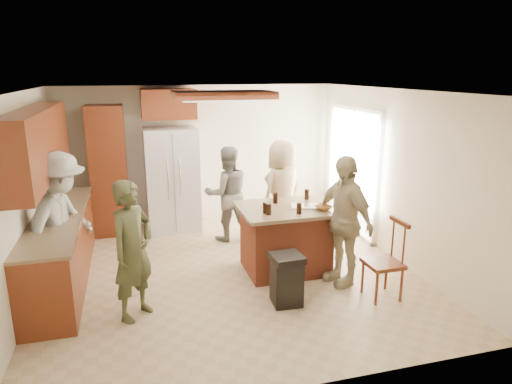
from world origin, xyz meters
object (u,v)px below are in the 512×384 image
object	(u,v)px
person_front_left	(133,250)
person_side_right	(343,220)
kitchen_island	(285,238)
person_counter	(62,224)
spindle_chair	(384,263)
trash_bin	(287,279)
person_behind_right	(282,192)
refrigerator	(172,179)
person_behind_left	(227,194)

from	to	relation	value
person_front_left	person_side_right	distance (m)	2.66
kitchen_island	person_counter	bearing A→B (deg)	176.79
person_side_right	kitchen_island	bearing A→B (deg)	-147.15
kitchen_island	spindle_chair	xyz separation A→B (m)	(0.92, -1.08, -0.02)
person_front_left	trash_bin	xyz separation A→B (m)	(1.76, -0.19, -0.49)
person_front_left	spindle_chair	world-z (taller)	person_front_left
person_front_left	person_counter	size ratio (longest dim) A/B	0.89
person_side_right	kitchen_island	world-z (taller)	person_side_right
person_behind_right	refrigerator	xyz separation A→B (m)	(-1.66, 1.10, 0.06)
person_behind_left	kitchen_island	world-z (taller)	person_behind_left
person_side_right	refrigerator	world-z (taller)	refrigerator
kitchen_island	person_behind_right	bearing A→B (deg)	73.62
person_counter	spindle_chair	size ratio (longest dim) A/B	1.81
person_behind_right	spindle_chair	xyz separation A→B (m)	(0.59, -2.19, -0.39)
trash_bin	person_behind_right	bearing A→B (deg)	72.84
person_behind_right	trash_bin	world-z (taller)	person_behind_right
person_front_left	person_behind_left	distance (m)	2.66
person_behind_right	person_counter	xyz separation A→B (m)	(-3.22, -0.95, 0.06)
person_side_right	trash_bin	world-z (taller)	person_side_right
person_side_right	spindle_chair	bearing A→B (deg)	15.60
refrigerator	kitchen_island	size ratio (longest dim) A/B	1.41
person_behind_left	person_counter	size ratio (longest dim) A/B	0.87
kitchen_island	spindle_chair	size ratio (longest dim) A/B	1.29
person_front_left	person_behind_right	size ratio (longest dim) A/B	0.95
person_behind_left	person_counter	bearing A→B (deg)	25.64
trash_bin	spindle_chair	bearing A→B (deg)	-7.74
person_front_left	person_side_right	bearing A→B (deg)	-42.89
person_behind_left	person_counter	distance (m)	2.70
refrigerator	spindle_chair	bearing A→B (deg)	-55.63
person_front_left	kitchen_island	xyz separation A→B (m)	(2.06, 0.73, -0.33)
person_side_right	kitchen_island	size ratio (longest dim) A/B	1.34
person_behind_left	kitchen_island	bearing A→B (deg)	107.04
person_front_left	trash_bin	distance (m)	1.83
person_front_left	person_behind_right	distance (m)	3.01
person_behind_right	refrigerator	distance (m)	2.00
refrigerator	trash_bin	xyz separation A→B (m)	(1.04, -3.13, -0.58)
trash_bin	spindle_chair	xyz separation A→B (m)	(1.22, -0.17, 0.13)
person_behind_left	spindle_chair	size ratio (longest dim) A/B	1.58
person_behind_left	spindle_chair	xyz separation A→B (m)	(1.43, -2.53, -0.33)
kitchen_island	trash_bin	xyz separation A→B (m)	(-0.30, -0.92, -0.16)
person_behind_left	kitchen_island	distance (m)	1.56
spindle_chair	person_side_right	bearing A→B (deg)	120.47
person_side_right	person_front_left	bearing A→B (deg)	-100.98
person_counter	trash_bin	bearing A→B (deg)	-88.23
person_behind_right	refrigerator	size ratio (longest dim) A/B	0.94
person_side_right	refrigerator	distance (m)	3.37
person_behind_right	spindle_chair	size ratio (longest dim) A/B	1.70
person_side_right	person_behind_right	bearing A→B (deg)	174.51
person_behind_left	person_behind_right	bearing A→B (deg)	155.86
person_front_left	person_behind_left	xyz separation A→B (m)	(1.54, 2.17, -0.02)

